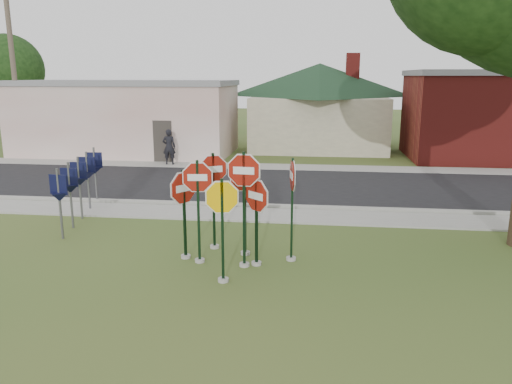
# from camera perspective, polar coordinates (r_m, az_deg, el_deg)

# --- Properties ---
(ground) EXTENTS (120.00, 120.00, 0.00)m
(ground) POSITION_cam_1_polar(r_m,az_deg,el_deg) (11.13, -3.90, -10.42)
(ground) COLOR #385620
(ground) RESTS_ON ground
(sidewalk_near) EXTENTS (60.00, 1.60, 0.06)m
(sidewalk_near) POSITION_cam_1_polar(r_m,az_deg,el_deg) (16.25, -0.23, -2.62)
(sidewalk_near) COLOR gray
(sidewalk_near) RESTS_ON ground
(road) EXTENTS (60.00, 7.00, 0.04)m
(road) POSITION_cam_1_polar(r_m,az_deg,el_deg) (20.59, 1.36, 0.73)
(road) COLOR black
(road) RESTS_ON ground
(sidewalk_far) EXTENTS (60.00, 1.60, 0.06)m
(sidewalk_far) POSITION_cam_1_polar(r_m,az_deg,el_deg) (24.78, 2.36, 2.87)
(sidewalk_far) COLOR gray
(sidewalk_far) RESTS_ON ground
(curb) EXTENTS (60.00, 0.20, 0.14)m
(curb) POSITION_cam_1_polar(r_m,az_deg,el_deg) (17.19, 0.19, -1.59)
(curb) COLOR gray
(curb) RESTS_ON ground
(stop_sign_center) EXTENTS (1.07, 0.24, 2.87)m
(stop_sign_center) POSITION_cam_1_polar(r_m,az_deg,el_deg) (11.52, -1.38, -0.07)
(stop_sign_center) COLOR gray
(stop_sign_center) RESTS_ON ground
(stop_sign_yellow) EXTENTS (0.98, 0.24, 2.42)m
(stop_sign_yellow) POSITION_cam_1_polar(r_m,az_deg,el_deg) (10.74, -3.87, -2.98)
(stop_sign_yellow) COLOR gray
(stop_sign_yellow) RESTS_ON ground
(stop_sign_left) EXTENTS (1.01, 0.24, 2.62)m
(stop_sign_left) POSITION_cam_1_polar(r_m,az_deg,el_deg) (11.91, -6.64, -0.67)
(stop_sign_left) COLOR gray
(stop_sign_left) RESTS_ON ground
(stop_sign_right) EXTENTS (0.82, 0.75, 2.26)m
(stop_sign_right) POSITION_cam_1_polar(r_m,az_deg,el_deg) (11.71, 0.06, -2.07)
(stop_sign_right) COLOR gray
(stop_sign_right) RESTS_ON ground
(stop_sign_back_right) EXTENTS (1.06, 0.24, 2.56)m
(stop_sign_back_right) POSITION_cam_1_polar(r_m,az_deg,el_deg) (12.35, -1.26, -0.23)
(stop_sign_back_right) COLOR gray
(stop_sign_back_right) RESTS_ON ground
(stop_sign_back_left) EXTENTS (0.92, 0.50, 2.64)m
(stop_sign_back_left) POSITION_cam_1_polar(r_m,az_deg,el_deg) (12.87, -4.89, 0.49)
(stop_sign_back_left) COLOR gray
(stop_sign_back_left) RESTS_ON ground
(stop_sign_far_right) EXTENTS (0.24, 1.02, 2.65)m
(stop_sign_far_right) POSITION_cam_1_polar(r_m,az_deg,el_deg) (11.98, 4.15, -0.39)
(stop_sign_far_right) COLOR gray
(stop_sign_far_right) RESTS_ON ground
(stop_sign_far_left) EXTENTS (0.62, 0.94, 2.36)m
(stop_sign_far_left) POSITION_cam_1_polar(r_m,az_deg,el_deg) (12.27, -8.23, -1.15)
(stop_sign_far_left) COLOR gray
(stop_sign_far_left) RESTS_ON ground
(route_sign_row) EXTENTS (1.43, 4.63, 2.00)m
(route_sign_row) POSITION_cam_1_polar(r_m,az_deg,el_deg) (16.60, -19.53, 1.19)
(route_sign_row) COLOR #59595E
(route_sign_row) RESTS_ON ground
(building_stucco) EXTENTS (12.20, 6.20, 4.20)m
(building_stucco) POSITION_cam_1_polar(r_m,az_deg,el_deg) (30.17, -14.46, 8.37)
(building_stucco) COLOR silver
(building_stucco) RESTS_ON ground
(building_house) EXTENTS (11.60, 11.60, 6.20)m
(building_house) POSITION_cam_1_polar(r_m,az_deg,el_deg) (32.02, 7.25, 11.61)
(building_house) COLOR beige
(building_house) RESTS_ON ground
(building_brick) EXTENTS (10.20, 6.20, 4.75)m
(building_brick) POSITION_cam_1_polar(r_m,az_deg,el_deg) (30.28, 26.63, 7.91)
(building_brick) COLOR maroon
(building_brick) RESTS_ON ground
(utility_pole_near) EXTENTS (2.20, 0.26, 9.50)m
(utility_pole_near) POSITION_cam_1_polar(r_m,az_deg,el_deg) (29.86, -26.01, 12.86)
(utility_pole_near) COLOR #4F4034
(utility_pole_near) RESTS_ON ground
(bg_tree_left) EXTENTS (4.90, 4.90, 7.35)m
(bg_tree_left) POSITION_cam_1_polar(r_m,az_deg,el_deg) (40.50, -26.47, 12.42)
(bg_tree_left) COLOR #312216
(bg_tree_left) RESTS_ON ground
(pedestrian) EXTENTS (0.71, 0.52, 1.78)m
(pedestrian) POSITION_cam_1_polar(r_m,az_deg,el_deg) (25.61, -9.91, 5.11)
(pedestrian) COLOR black
(pedestrian) RESTS_ON sidewalk_far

